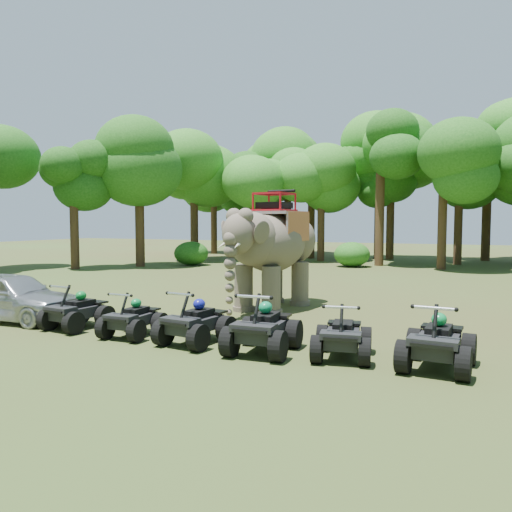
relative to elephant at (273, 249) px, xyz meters
The scene contains 25 objects.
ground 4.22m from the elephant, 82.47° to the right, with size 110.00×110.00×0.00m, color #47381E.
elephant is the anchor object (origin of this frame).
parked_car 8.03m from the elephant, 140.73° to the right, with size 1.68×4.18×1.42m, color #B0B2B7.
atv_0 6.39m from the elephant, 125.40° to the right, with size 1.20×1.65×1.22m, color black, non-canonical shape.
atv_1 5.66m from the elephant, 107.78° to the right, with size 1.13×1.55×1.15m, color black, non-canonical shape.
atv_2 5.39m from the elephant, 88.68° to the right, with size 1.26×1.73×1.28m, color black, non-canonical shape.
atv_3 5.80m from the elephant, 70.46° to the right, with size 1.34×1.83×1.36m, color black, non-canonical shape.
atv_4 6.36m from the elephant, 54.67° to the right, with size 1.18×1.62×1.20m, color black, non-canonical shape.
atv_5 7.60m from the elephant, 42.99° to the right, with size 1.31×1.79×1.33m, color black, non-canonical shape.
tree_0 17.58m from the elephant, 88.39° to the left, with size 6.36×6.36×9.08m, color #195114, non-canonical shape.
tree_1 17.04m from the elephant, 75.18° to the left, with size 5.18×5.18×7.40m, color #195114, non-canonical shape.
tree_25 17.68m from the elephant, 154.02° to the left, with size 4.83×4.83×6.90m, color #195114, non-canonical shape.
tree_26 17.31m from the elephant, 141.16° to the left, with size 6.47×6.47×9.24m, color #195114, non-canonical shape.
tree_27 21.23m from the elephant, 127.66° to the left, with size 6.49×6.49×9.27m, color #195114, non-canonical shape.
tree_28 18.08m from the elephant, 114.79° to the left, with size 5.00×5.00×7.14m, color #195114, non-canonical shape.
tree_29 19.95m from the elephant, 101.64° to the left, with size 5.15×5.15×7.36m, color #195114, non-canonical shape.
tree_30 24.76m from the elephant, 115.64° to the left, with size 5.10×5.10×7.28m, color #195114, non-canonical shape.
tree_31 28.10m from the elephant, 122.37° to the left, with size 5.80×5.80×8.29m, color #195114, non-canonical shape.
tree_32 25.82m from the elephant, 74.40° to the left, with size 7.53×7.53×10.76m, color #195114, non-canonical shape.
tree_36 22.57m from the elephant, 104.07° to the left, with size 5.54×5.54×7.91m, color #195114, non-canonical shape.
tree_37 21.05m from the elephant, 75.88° to the left, with size 5.41×5.41×7.72m, color #195114, non-canonical shape.
tree_39 26.56m from the elephant, 113.24° to the left, with size 5.46×5.46×7.80m, color #195114, non-canonical shape.
tree_40 23.70m from the elephant, 91.74° to the left, with size 5.04×5.04×7.21m, color #195114, non-canonical shape.
tree_41 26.30m from the elephant, 108.89° to the left, with size 7.06×7.06×10.09m, color #195114, non-canonical shape.
tree_43 23.31m from the elephant, 89.27° to the left, with size 6.61×6.61×9.45m, color #195114, non-canonical shape.
Camera 1 is at (5.57, -11.56, 2.87)m, focal length 35.00 mm.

